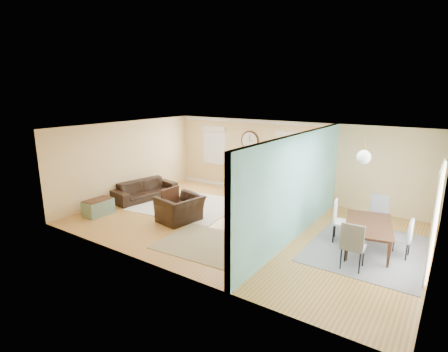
% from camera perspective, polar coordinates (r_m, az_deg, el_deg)
% --- Properties ---
extents(floor, '(9.00, 9.00, 0.00)m').
position_cam_1_polar(floor, '(9.69, 2.95, -7.90)').
color(floor, '#AA712B').
rests_on(floor, ground).
extents(wall_back, '(9.00, 0.02, 2.60)m').
position_cam_1_polar(wall_back, '(11.90, 10.56, 2.52)').
color(wall_back, '#D9B370').
rests_on(wall_back, ground).
extents(wall_front, '(9.00, 0.02, 2.60)m').
position_cam_1_polar(wall_front, '(7.00, -9.84, -5.43)').
color(wall_front, '#D9B370').
rests_on(wall_front, ground).
extents(wall_left, '(0.02, 6.00, 2.60)m').
position_cam_1_polar(wall_left, '(12.18, -15.40, 2.51)').
color(wall_left, '#D9B370').
rests_on(wall_left, ground).
extents(wall_right, '(0.02, 6.00, 2.60)m').
position_cam_1_polar(wall_right, '(8.05, 31.73, -4.79)').
color(wall_right, '#D9B370').
rests_on(wall_right, ground).
extents(ceiling, '(9.00, 6.00, 0.02)m').
position_cam_1_polar(ceiling, '(9.06, 3.15, 7.57)').
color(ceiling, white).
rests_on(ceiling, wall_back).
extents(partition, '(0.17, 6.00, 2.60)m').
position_cam_1_polar(partition, '(8.87, 12.39, -1.04)').
color(partition, '#D9B370').
rests_on(partition, ground).
extents(fireplace, '(1.70, 0.30, 1.17)m').
position_cam_1_polar(fireplace, '(12.60, 3.95, 0.08)').
color(fireplace, white).
rests_on(fireplace, ground).
extents(wall_clock, '(0.70, 0.07, 0.70)m').
position_cam_1_polar(wall_clock, '(12.44, 4.25, 5.78)').
color(wall_clock, '#442619').
rests_on(wall_clock, wall_back).
extents(window_left, '(1.05, 0.13, 1.42)m').
position_cam_1_polar(window_left, '(13.29, -1.61, 5.49)').
color(window_left, white).
rests_on(window_left, wall_back).
extents(window_right, '(1.05, 0.13, 1.42)m').
position_cam_1_polar(window_right, '(11.77, 10.76, 4.17)').
color(window_right, white).
rests_on(window_right, wall_back).
extents(french_doors, '(0.06, 1.70, 2.20)m').
position_cam_1_polar(french_doors, '(8.11, 31.23, -6.09)').
color(french_doors, white).
rests_on(french_doors, ground).
extents(pendant, '(0.30, 0.30, 0.55)m').
position_cam_1_polar(pendant, '(8.01, 21.85, 2.89)').
color(pendant, gold).
rests_on(pendant, ceiling).
extents(rug_cream, '(3.33, 2.98, 0.02)m').
position_cam_1_polar(rug_cream, '(11.31, -6.06, -4.69)').
color(rug_cream, white).
rests_on(rug_cream, floor).
extents(rug_jute, '(2.33, 1.96, 0.01)m').
position_cam_1_polar(rug_jute, '(8.53, -2.75, -10.98)').
color(rug_jute, tan).
rests_on(rug_jute, floor).
extents(rug_grey, '(2.47, 3.08, 0.01)m').
position_cam_1_polar(rug_grey, '(8.92, 22.43, -10.92)').
color(rug_grey, slate).
rests_on(rug_grey, floor).
extents(sofa, '(1.21, 2.28, 0.63)m').
position_cam_1_polar(sofa, '(12.09, -12.78, -2.21)').
color(sofa, black).
rests_on(sofa, floor).
extents(eames_chair, '(1.18, 1.30, 0.74)m').
position_cam_1_polar(eames_chair, '(9.85, -7.17, -5.33)').
color(eames_chair, black).
rests_on(eames_chair, floor).
extents(green_chair, '(1.07, 1.07, 0.71)m').
position_cam_1_polar(green_chair, '(11.41, 9.27, -2.80)').
color(green_chair, '#03634F').
rests_on(green_chair, floor).
extents(trunk, '(0.50, 0.82, 0.47)m').
position_cam_1_polar(trunk, '(10.96, -19.83, -4.81)').
color(trunk, slate).
rests_on(trunk, floor).
extents(credenza, '(0.49, 1.44, 0.80)m').
position_cam_1_polar(credenza, '(10.53, 13.14, -4.14)').
color(credenza, '#97613B').
rests_on(credenza, floor).
extents(tv, '(0.26, 0.98, 0.56)m').
position_cam_1_polar(tv, '(10.35, 13.25, -0.54)').
color(tv, black).
rests_on(tv, credenza).
extents(garden_stool, '(0.33, 0.33, 0.48)m').
position_cam_1_polar(garden_stool, '(9.74, 10.74, -6.49)').
color(garden_stool, white).
rests_on(garden_stool, floor).
extents(potted_plant, '(0.39, 0.44, 0.46)m').
position_cam_1_polar(potted_plant, '(9.59, 10.86, -3.85)').
color(potted_plant, '#337F33').
rests_on(potted_plant, garden_stool).
extents(dining_table, '(1.35, 1.95, 0.63)m').
position_cam_1_polar(dining_table, '(8.81, 22.61, -9.10)').
color(dining_table, '#442619').
rests_on(dining_table, floor).
extents(dining_chair_n, '(0.46, 0.46, 0.99)m').
position_cam_1_polar(dining_chair_n, '(9.74, 23.70, -5.35)').
color(dining_chair_n, slate).
rests_on(dining_chair_n, floor).
extents(dining_chair_s, '(0.47, 0.47, 1.02)m').
position_cam_1_polar(dining_chair_s, '(7.68, 20.41, -9.91)').
color(dining_chair_s, slate).
rests_on(dining_chair_s, floor).
extents(dining_chair_w, '(0.53, 0.53, 1.01)m').
position_cam_1_polar(dining_chair_w, '(8.91, 18.87, -6.54)').
color(dining_chair_w, white).
rests_on(dining_chair_w, floor).
extents(dining_chair_e, '(0.40, 0.40, 0.88)m').
position_cam_1_polar(dining_chair_e, '(8.65, 26.99, -8.54)').
color(dining_chair_e, slate).
rests_on(dining_chair_e, floor).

